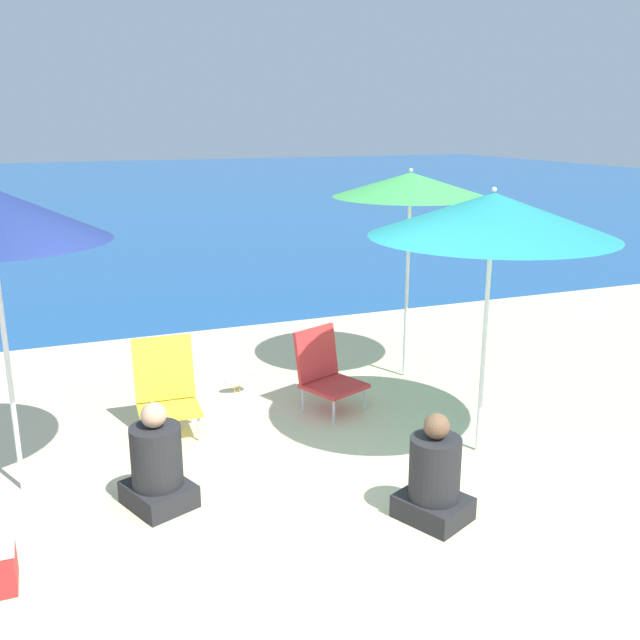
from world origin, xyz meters
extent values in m
plane|color=beige|center=(0.00, 0.00, 0.00)|extent=(60.00, 60.00, 0.00)
cube|color=#1E5699|center=(0.00, 25.26, 0.00)|extent=(60.00, 40.00, 0.01)
cylinder|color=white|center=(2.23, 2.83, 0.94)|extent=(0.04, 0.04, 1.87)
cone|color=#47B756|center=(2.23, 2.83, 1.99)|extent=(1.54, 1.54, 0.24)
sphere|color=white|center=(2.23, 2.83, 2.13)|extent=(0.04, 0.04, 0.04)
cylinder|color=white|center=(1.95, 1.04, 0.88)|extent=(0.04, 0.04, 1.76)
cone|color=teal|center=(1.95, 1.04, 1.92)|extent=(1.87, 1.87, 0.33)
sphere|color=white|center=(1.95, 1.04, 2.11)|extent=(0.04, 0.04, 0.04)
cylinder|color=white|center=(-1.50, 1.73, 0.91)|extent=(0.04, 0.04, 1.82)
cylinder|color=silver|center=(1.06, 1.95, 0.12)|extent=(0.02, 0.02, 0.23)
cylinder|color=silver|center=(1.44, 2.11, 0.12)|extent=(0.02, 0.02, 0.23)
cylinder|color=silver|center=(0.91, 2.32, 0.12)|extent=(0.02, 0.02, 0.23)
cylinder|color=silver|center=(1.28, 2.48, 0.12)|extent=(0.02, 0.02, 0.23)
cube|color=red|center=(1.17, 2.22, 0.25)|extent=(0.62, 0.62, 0.04)
cube|color=red|center=(1.08, 2.43, 0.51)|extent=(0.49, 0.29, 0.48)
cylinder|color=silver|center=(-0.55, 2.08, 0.11)|extent=(0.02, 0.02, 0.22)
cylinder|color=silver|center=(-0.12, 2.06, 0.11)|extent=(0.02, 0.02, 0.22)
cylinder|color=silver|center=(-0.54, 2.46, 0.11)|extent=(0.02, 0.02, 0.22)
cylinder|color=silver|center=(-0.11, 2.44, 0.11)|extent=(0.02, 0.02, 0.22)
cube|color=yellow|center=(-0.33, 2.26, 0.24)|extent=(0.53, 0.47, 0.04)
cube|color=yellow|center=(-0.32, 2.48, 0.53)|extent=(0.51, 0.19, 0.54)
cube|color=#262628|center=(-0.61, 1.14, 0.08)|extent=(0.53, 0.57, 0.16)
cylinder|color=#262628|center=(-0.61, 1.14, 0.38)|extent=(0.35, 0.35, 0.43)
sphere|color=tan|center=(-0.61, 1.14, 0.68)|extent=(0.18, 0.18, 0.18)
cube|color=#262628|center=(1.09, 0.28, 0.08)|extent=(0.53, 0.56, 0.16)
cylinder|color=#262628|center=(1.09, 0.28, 0.37)|extent=(0.34, 0.34, 0.43)
sphere|color=brown|center=(1.09, 0.28, 0.68)|extent=(0.17, 0.17, 0.17)
cylinder|color=gold|center=(0.44, 3.00, 0.04)|extent=(0.01, 0.01, 0.07)
cylinder|color=gold|center=(0.49, 3.00, 0.04)|extent=(0.01, 0.01, 0.07)
ellipsoid|color=white|center=(0.46, 3.00, 0.14)|extent=(0.26, 0.11, 0.13)
sphere|color=white|center=(0.57, 3.00, 0.19)|extent=(0.07, 0.07, 0.07)
camera|label=1|loc=(-1.20, -3.42, 2.61)|focal=40.00mm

